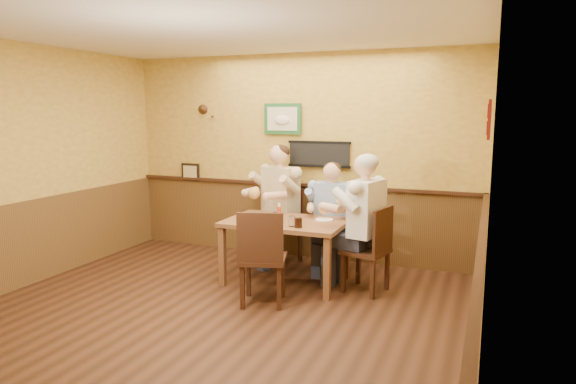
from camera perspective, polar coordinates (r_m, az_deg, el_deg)
name	(u,v)px	position (r m, az deg, el deg)	size (l,w,h in m)	color
room	(223,147)	(4.90, -7.20, 4.95)	(5.02, 5.03, 2.81)	black
dining_table	(286,228)	(6.08, -0.26, -4.03)	(1.40, 0.90, 0.75)	brown
chair_back_left	(281,226)	(6.93, -0.83, -3.75)	(0.46, 0.46, 1.00)	#3B2012
chair_back_right	(332,237)	(6.61, 4.87, -4.95)	(0.40, 0.40, 0.88)	#3B2012
chair_right_end	(366,249)	(5.87, 8.63, -6.28)	(0.45, 0.45, 0.98)	#3B2012
chair_near_side	(263,256)	(5.45, -2.79, -7.16)	(0.47, 0.47, 1.02)	#3B2012
diner_tan_shirt	(281,210)	(6.88, -0.84, -2.01)	(0.66, 0.66, 1.43)	beige
diner_blue_polo	(332,222)	(6.56, 4.89, -3.36)	(0.58, 0.58, 1.25)	#8199C2
diner_white_elder	(366,231)	(5.81, 8.68, -4.28)	(0.65, 0.65, 1.40)	silver
water_glass_left	(252,217)	(5.95, -4.07, -2.84)	(0.08, 0.08, 0.11)	white
water_glass_mid	(292,221)	(5.74, 0.44, -3.27)	(0.08, 0.08, 0.12)	silver
cola_tumbler	(298,223)	(5.68, 1.16, -3.42)	(0.08, 0.08, 0.11)	black
hot_sauce_bottle	(279,213)	(5.97, -0.99, -2.38)	(0.05, 0.05, 0.20)	red
salt_shaker	(266,216)	(6.08, -2.41, -2.73)	(0.03, 0.03, 0.08)	white
pepper_shaker	(275,216)	(6.05, -1.48, -2.70)	(0.04, 0.04, 0.10)	black
plate_far_left	(267,215)	(6.31, -2.39, -2.61)	(0.24, 0.24, 0.02)	white
plate_far_right	(324,220)	(6.08, 4.05, -3.08)	(0.21, 0.21, 0.01)	white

